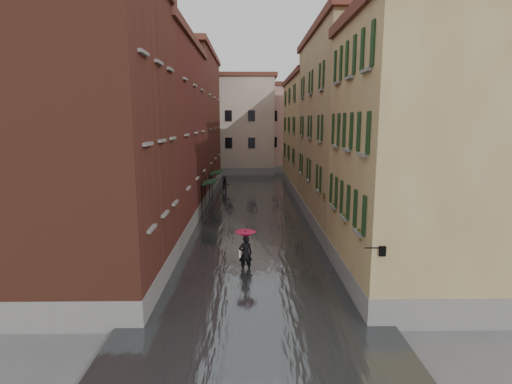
{
  "coord_description": "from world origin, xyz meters",
  "views": [
    {
      "loc": [
        -0.19,
        -19.11,
        7.43
      ],
      "look_at": [
        0.17,
        5.48,
        3.0
      ],
      "focal_mm": 28.0,
      "sensor_mm": 36.0,
      "label": 1
    }
  ],
  "objects": [
    {
      "name": "awning_far",
      "position": [
        -3.49,
        18.41,
        2.46
      ],
      "size": [
        1.09,
        2.71,
        2.8
      ],
      "color": "#17341F",
      "rests_on": "ground"
    },
    {
      "name": "pedestrian_main",
      "position": [
        -0.44,
        -0.26,
        1.28
      ],
      "size": [
        1.06,
        1.06,
        2.06
      ],
      "color": "black",
      "rests_on": "ground"
    },
    {
      "name": "wall_lantern",
      "position": [
        4.33,
        -6.0,
        3.01
      ],
      "size": [
        0.71,
        0.22,
        0.35
      ],
      "color": "black",
      "rests_on": "ground"
    },
    {
      "name": "awning_near",
      "position": [
        -3.49,
        12.58,
        2.46
      ],
      "size": [
        1.09,
        2.83,
        2.8
      ],
      "color": "#17341F",
      "rests_on": "ground"
    },
    {
      "name": "building_left_near",
      "position": [
        -7.0,
        -2.0,
        6.5
      ],
      "size": [
        6.0,
        8.0,
        13.0
      ],
      "primitive_type": "cube",
      "color": "brown",
      "rests_on": "ground"
    },
    {
      "name": "building_right_far",
      "position": [
        7.0,
        24.0,
        5.75
      ],
      "size": [
        6.0,
        16.0,
        11.5
      ],
      "primitive_type": "cube",
      "color": "#9A7C4F",
      "rests_on": "ground"
    },
    {
      "name": "building_right_near",
      "position": [
        7.0,
        -2.0,
        5.75
      ],
      "size": [
        6.0,
        8.0,
        11.5
      ],
      "primitive_type": "cube",
      "color": "#9A7C4F",
      "rests_on": "ground"
    },
    {
      "name": "building_left_mid",
      "position": [
        -7.0,
        9.0,
        6.25
      ],
      "size": [
        6.0,
        14.0,
        12.5
      ],
      "primitive_type": "cube",
      "color": "#57211B",
      "rests_on": "ground"
    },
    {
      "name": "building_right_mid",
      "position": [
        7.0,
        9.0,
        6.5
      ],
      "size": [
        6.0,
        14.0,
        13.0
      ],
      "primitive_type": "cube",
      "color": "tan",
      "rests_on": "ground"
    },
    {
      "name": "floodwater",
      "position": [
        0.0,
        13.0,
        0.1
      ],
      "size": [
        10.0,
        60.0,
        0.2
      ],
      "primitive_type": "cube",
      "color": "#3F4346",
      "rests_on": "ground"
    },
    {
      "name": "building_end_pink",
      "position": [
        6.0,
        40.0,
        6.0
      ],
      "size": [
        10.0,
        9.0,
        12.0
      ],
      "primitive_type": "cube",
      "color": "#D2A093",
      "rests_on": "ground"
    },
    {
      "name": "pedestrian_far",
      "position": [
        -2.75,
        20.96,
        0.9
      ],
      "size": [
        0.99,
        0.84,
        1.8
      ],
      "primitive_type": "imported",
      "rotation": [
        0.0,
        0.0,
        0.19
      ],
      "color": "black",
      "rests_on": "ground"
    },
    {
      "name": "building_left_far",
      "position": [
        -7.0,
        24.0,
        7.0
      ],
      "size": [
        6.0,
        16.0,
        14.0
      ],
      "primitive_type": "cube",
      "color": "brown",
      "rests_on": "ground"
    },
    {
      "name": "building_end_cream",
      "position": [
        -3.0,
        38.0,
        6.5
      ],
      "size": [
        12.0,
        9.0,
        13.0
      ],
      "primitive_type": "cube",
      "color": "beige",
      "rests_on": "ground"
    },
    {
      "name": "window_planters",
      "position": [
        4.12,
        0.33,
        3.51
      ],
      "size": [
        0.59,
        10.76,
        0.84
      ],
      "color": "brown",
      "rests_on": "ground"
    },
    {
      "name": "ground",
      "position": [
        0.0,
        0.0,
        0.0
      ],
      "size": [
        120.0,
        120.0,
        0.0
      ],
      "primitive_type": "plane",
      "color": "#5A5B5D",
      "rests_on": "ground"
    }
  ]
}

